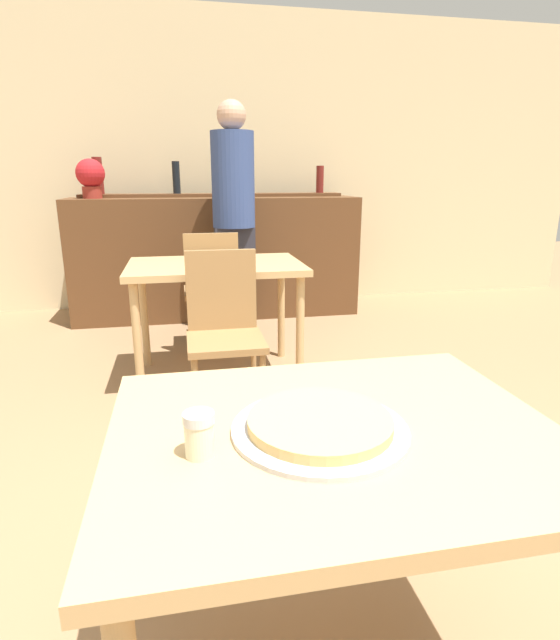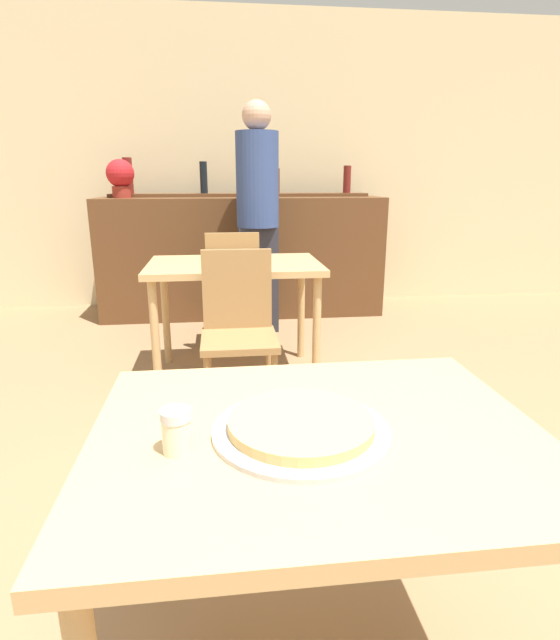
# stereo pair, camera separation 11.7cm
# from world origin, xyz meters

# --- Properties ---
(wall_back) EXTENTS (8.00, 0.05, 2.80)m
(wall_back) POSITION_xyz_m (0.00, 4.20, 1.40)
(wall_back) COLOR beige
(wall_back) RESTS_ON ground_plane
(dining_table_near) EXTENTS (1.01, 0.81, 0.72)m
(dining_table_near) POSITION_xyz_m (0.00, 0.00, 0.64)
(dining_table_near) COLOR tan
(dining_table_near) RESTS_ON ground_plane
(dining_table_far) EXTENTS (1.07, 0.71, 0.75)m
(dining_table_far) POSITION_xyz_m (-0.12, 2.12, 0.66)
(dining_table_far) COLOR tan
(dining_table_far) RESTS_ON ground_plane
(bar_counter) EXTENTS (2.60, 0.56, 1.09)m
(bar_counter) POSITION_xyz_m (0.00, 3.69, 0.55)
(bar_counter) COLOR brown
(bar_counter) RESTS_ON ground_plane
(bar_back_shelf) EXTENTS (2.39, 0.24, 0.35)m
(bar_back_shelf) POSITION_xyz_m (-0.05, 3.83, 1.15)
(bar_back_shelf) COLOR brown
(bar_back_shelf) RESTS_ON bar_counter
(chair_far_side_front) EXTENTS (0.40, 0.40, 0.90)m
(chair_far_side_front) POSITION_xyz_m (-0.12, 1.60, 0.51)
(chair_far_side_front) COLOR olive
(chair_far_side_front) RESTS_ON ground_plane
(chair_far_side_back) EXTENTS (0.40, 0.40, 0.90)m
(chair_far_side_back) POSITION_xyz_m (-0.12, 2.64, 0.51)
(chair_far_side_back) COLOR olive
(chair_far_side_back) RESTS_ON ground_plane
(pizza_tray) EXTENTS (0.40, 0.40, 0.04)m
(pizza_tray) POSITION_xyz_m (-0.04, -0.01, 0.74)
(pizza_tray) COLOR #B7B7BC
(pizza_tray) RESTS_ON dining_table_near
(cheese_shaker) EXTENTS (0.06, 0.06, 0.09)m
(cheese_shaker) POSITION_xyz_m (-0.31, -0.06, 0.77)
(cheese_shaker) COLOR beige
(cheese_shaker) RESTS_ON dining_table_near
(person_standing) EXTENTS (0.34, 0.34, 1.84)m
(person_standing) POSITION_xyz_m (0.10, 3.11, 1.01)
(person_standing) COLOR #2D2D38
(person_standing) RESTS_ON ground_plane
(potted_plant) EXTENTS (0.24, 0.24, 0.33)m
(potted_plant) POSITION_xyz_m (-1.05, 3.64, 1.28)
(potted_plant) COLOR maroon
(potted_plant) RESTS_ON bar_counter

